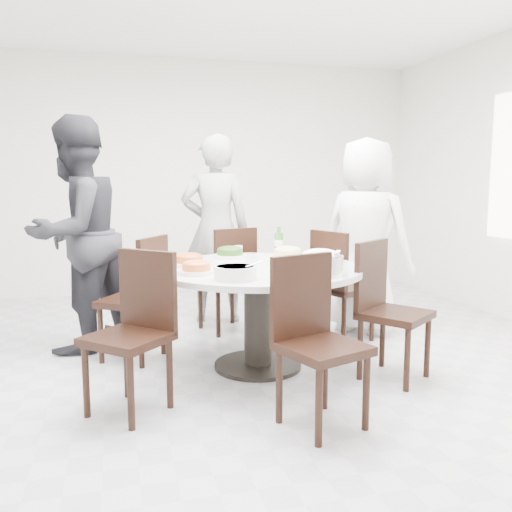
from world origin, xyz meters
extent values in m
cube|color=silver|center=(0.00, 0.00, 0.00)|extent=(6.00, 6.00, 0.01)
cube|color=white|center=(0.00, 3.00, 1.40)|extent=(6.00, 0.01, 2.80)
cylinder|color=silver|center=(0.25, 0.05, 0.38)|extent=(1.50, 1.50, 0.75)
cube|color=black|center=(1.14, 0.52, 0.47)|extent=(0.54, 0.54, 0.95)
cube|color=black|center=(0.22, 1.09, 0.47)|extent=(0.53, 0.53, 0.95)
cube|color=black|center=(-0.63, 0.48, 0.47)|extent=(0.58, 0.58, 0.95)
cube|color=black|center=(-0.69, -0.52, 0.47)|extent=(0.59, 0.59, 0.95)
cube|color=black|center=(0.35, -0.98, 0.47)|extent=(0.54, 0.54, 0.95)
cube|color=black|center=(1.10, -0.41, 0.47)|extent=(0.59, 0.59, 0.95)
imported|color=white|center=(1.43, 0.73, 0.87)|extent=(0.96, 1.01, 1.74)
imported|color=black|center=(0.20, 1.44, 0.90)|extent=(0.72, 0.54, 1.79)
imported|color=black|center=(-1.04, 0.85, 0.93)|extent=(1.12, 1.15, 1.87)
cylinder|color=white|center=(0.15, 0.53, 0.78)|extent=(0.27, 0.27, 0.07)
cylinder|color=white|center=(0.59, 0.39, 0.79)|extent=(0.28, 0.28, 0.08)
cylinder|color=white|center=(-0.22, 0.22, 0.78)|extent=(0.26, 0.26, 0.07)
cylinder|color=white|center=(0.69, -0.15, 0.78)|extent=(0.25, 0.25, 0.06)
cylinder|color=white|center=(-0.22, -0.15, 0.78)|extent=(0.24, 0.24, 0.06)
cylinder|color=silver|center=(0.56, -0.39, 0.81)|extent=(0.30, 0.30, 0.13)
cylinder|color=white|center=(-0.01, -0.40, 0.79)|extent=(0.27, 0.27, 0.08)
cylinder|color=#306E2C|center=(0.56, 0.55, 0.87)|extent=(0.07, 0.07, 0.24)
cylinder|color=white|center=(0.25, 0.65, 0.79)|extent=(0.07, 0.07, 0.08)
camera|label=1|loc=(-0.74, -3.66, 1.37)|focal=38.00mm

